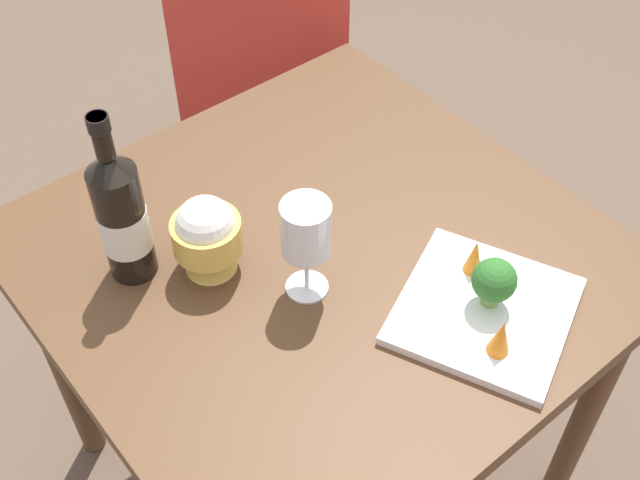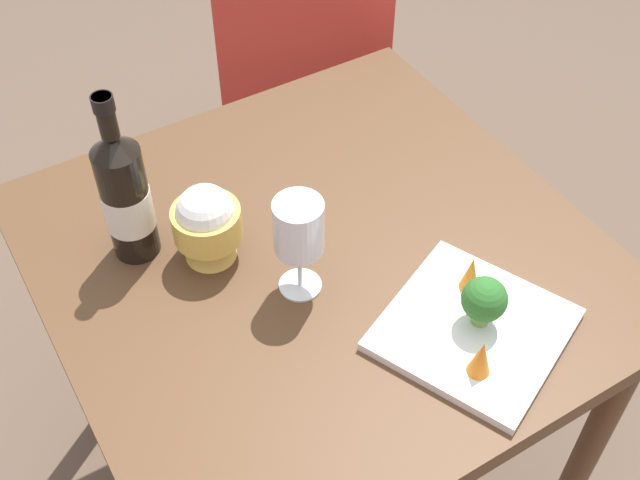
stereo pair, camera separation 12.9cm
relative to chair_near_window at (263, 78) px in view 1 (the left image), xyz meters
The scene contains 10 objects.
ground_plane 0.93m from the chair_near_window, 28.84° to the right, with size 8.00×8.00×0.00m, color brown.
dining_table 0.77m from the chair_near_window, 28.84° to the right, with size 0.87×0.87×0.72m.
chair_near_window is the anchor object (origin of this frame).
wine_bottle 0.86m from the chair_near_window, 50.74° to the right, with size 0.08×0.08×0.31m.
wine_glass 0.89m from the chair_near_window, 31.16° to the right, with size 0.08×0.08×0.18m.
rice_bowl 0.83m from the chair_near_window, 41.96° to the right, with size 0.11×0.11×0.14m.
serving_plate 0.98m from the chair_near_window, 15.44° to the right, with size 0.33×0.33×0.02m.
broccoli_floret 0.99m from the chair_near_window, 14.78° to the right, with size 0.07×0.07×0.09m.
carrot_garnish_left 0.92m from the chair_near_window, 14.07° to the right, with size 0.03×0.03×0.06m.
carrot_garnish_right 1.06m from the chair_near_window, 16.89° to the right, with size 0.03×0.03×0.07m.
Camera 1 is at (0.68, -0.56, 1.69)m, focal length 45.16 mm.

